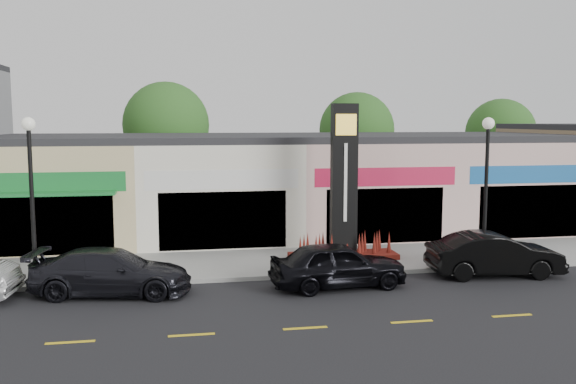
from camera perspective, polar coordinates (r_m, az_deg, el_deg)
name	(u,v)px	position (r m, az deg, el deg)	size (l,w,h in m)	color
ground	(286,296)	(19.47, -0.19, -9.74)	(120.00, 120.00, 0.00)	black
sidewalk	(267,262)	(23.60, -2.01, -6.60)	(52.00, 4.30, 0.15)	gray
curb	(276,277)	(21.44, -1.16, -7.97)	(52.00, 0.20, 0.15)	gray
shop_beige	(67,187)	(30.48, -20.01, 0.46)	(7.00, 10.85, 4.80)	tan
shop_cream	(216,184)	(30.07, -6.76, 0.74)	(7.00, 10.01, 4.80)	beige
shop_pink_w	(354,182)	(31.26, 6.16, 0.98)	(7.00, 10.01, 4.80)	#D0A49E
shop_pink_e	(481,179)	(33.88, 17.60, 1.15)	(7.00, 10.01, 4.80)	#D0A49E
tree_rear_west	(166,125)	(37.90, -11.33, 6.17)	(5.20, 5.20, 7.83)	#382619
tree_rear_mid	(357,130)	(39.51, 6.45, 5.79)	(4.80, 4.80, 7.29)	#382619
tree_rear_east	(500,133)	(43.42, 19.26, 5.21)	(4.60, 4.60, 6.94)	#382619
lamp_west_near	(31,183)	(21.53, -22.90, 0.76)	(0.44, 0.44, 5.47)	black
lamp_east_near	(486,175)	(23.79, 18.07, 1.48)	(0.44, 0.44, 5.47)	black
pylon_sign	(344,205)	(23.65, 5.24, -1.17)	(4.20, 1.30, 6.00)	#5D1810
car_dark_sedan	(111,272)	(20.30, -16.21, -7.18)	(5.03, 2.05, 1.46)	black
car_black_sedan	(338,265)	(20.36, 4.70, -6.79)	(4.50, 1.81, 1.53)	black
car_black_conv	(495,255)	(22.95, 18.76, -5.56)	(4.68, 1.63, 1.54)	black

